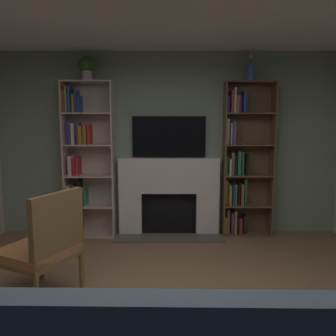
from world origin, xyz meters
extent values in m
cube|color=gray|center=(0.00, 2.71, 1.33)|extent=(5.14, 0.06, 2.67)
cube|color=white|center=(-0.57, 2.58, 0.31)|extent=(0.33, 0.21, 0.63)
cube|color=white|center=(0.57, 2.58, 0.31)|extent=(0.33, 0.21, 0.63)
cube|color=white|center=(0.00, 2.58, 0.88)|extent=(1.46, 0.21, 0.51)
cube|color=black|center=(0.00, 2.64, 0.31)|extent=(0.80, 0.08, 0.63)
cube|color=#5B5D53|center=(0.00, 2.32, 0.01)|extent=(1.56, 0.30, 0.03)
cube|color=black|center=(0.00, 2.65, 1.44)|extent=(1.07, 0.06, 0.60)
cube|color=beige|center=(-1.49, 2.52, 1.11)|extent=(0.02, 0.33, 2.22)
cube|color=beige|center=(-0.80, 2.52, 1.11)|extent=(0.02, 0.33, 2.22)
cube|color=beige|center=(-1.14, 2.67, 1.11)|extent=(0.71, 0.02, 2.22)
cube|color=beige|center=(-1.14, 2.52, 0.01)|extent=(0.67, 0.33, 0.02)
cube|color=#295587|center=(-1.45, 2.53, 0.14)|extent=(0.03, 0.26, 0.24)
cube|color=black|center=(-1.42, 2.57, 0.20)|extent=(0.03, 0.19, 0.37)
cube|color=brown|center=(-1.37, 2.54, 0.15)|extent=(0.03, 0.24, 0.26)
cube|color=#A3231C|center=(-1.32, 2.52, 0.21)|extent=(0.04, 0.27, 0.38)
cube|color=beige|center=(-1.14, 2.52, 0.44)|extent=(0.67, 0.33, 0.02)
cube|color=beige|center=(-1.45, 2.53, 0.60)|extent=(0.04, 0.26, 0.29)
cube|color=brown|center=(-1.40, 2.57, 0.60)|extent=(0.04, 0.19, 0.30)
cube|color=black|center=(-1.35, 2.54, 0.57)|extent=(0.02, 0.24, 0.23)
cube|color=black|center=(-1.31, 2.56, 0.64)|extent=(0.04, 0.20, 0.37)
cube|color=beige|center=(-1.27, 2.52, 0.57)|extent=(0.04, 0.27, 0.24)
cube|color=#347E49|center=(-1.22, 2.55, 0.57)|extent=(0.02, 0.21, 0.23)
cube|color=beige|center=(-1.14, 2.52, 0.89)|extent=(0.67, 0.33, 0.02)
cube|color=#AF3934|center=(-1.45, 2.57, 1.04)|extent=(0.03, 0.18, 0.28)
cube|color=beige|center=(-1.41, 2.53, 1.04)|extent=(0.04, 0.27, 0.28)
cube|color=#AA2536|center=(-1.35, 2.54, 1.02)|extent=(0.03, 0.24, 0.24)
cube|color=#BA2D2C|center=(-1.32, 2.55, 1.03)|extent=(0.04, 0.22, 0.26)
cube|color=beige|center=(-1.14, 2.52, 1.33)|extent=(0.67, 0.33, 0.02)
cube|color=#5F2C6E|center=(-1.45, 2.57, 1.50)|extent=(0.04, 0.18, 0.31)
cube|color=#2F418E|center=(-1.41, 2.55, 1.50)|extent=(0.04, 0.21, 0.32)
cube|color=beige|center=(-1.35, 2.54, 1.49)|extent=(0.04, 0.25, 0.30)
cube|color=#4E427B|center=(-1.30, 2.55, 1.50)|extent=(0.04, 0.21, 0.30)
cube|color=olive|center=(-1.25, 2.53, 1.48)|extent=(0.04, 0.26, 0.27)
cube|color=#A17334|center=(-1.19, 2.55, 1.48)|extent=(0.04, 0.22, 0.27)
cube|color=red|center=(-1.14, 2.55, 1.49)|extent=(0.03, 0.23, 0.29)
cube|color=beige|center=(-1.14, 2.52, 1.78)|extent=(0.67, 0.33, 0.02)
cube|color=#93523D|center=(-1.46, 2.54, 1.94)|extent=(0.02, 0.25, 0.30)
cube|color=#A68438|center=(-1.42, 2.53, 1.97)|extent=(0.03, 0.26, 0.36)
cube|color=#204A96|center=(-1.38, 2.52, 1.97)|extent=(0.03, 0.27, 0.36)
cube|color=#A38724|center=(-1.34, 2.56, 1.92)|extent=(0.03, 0.21, 0.26)
cube|color=#30498F|center=(-1.31, 2.57, 1.95)|extent=(0.03, 0.19, 0.32)
cube|color=#2E4590|center=(-1.27, 2.56, 1.91)|extent=(0.03, 0.21, 0.24)
cube|color=beige|center=(-1.14, 2.52, 2.22)|extent=(0.67, 0.33, 0.02)
cube|color=brown|center=(0.80, 2.54, 1.11)|extent=(0.02, 0.28, 2.22)
cube|color=brown|center=(1.49, 2.54, 1.11)|extent=(0.02, 0.28, 2.22)
cube|color=brown|center=(1.14, 2.67, 1.11)|extent=(0.71, 0.02, 2.22)
cube|color=brown|center=(1.14, 2.54, 0.01)|extent=(0.67, 0.28, 0.02)
cube|color=olive|center=(0.83, 2.57, 0.14)|extent=(0.03, 0.19, 0.25)
cube|color=olive|center=(0.88, 2.58, 0.20)|extent=(0.04, 0.16, 0.37)
cube|color=#673367|center=(0.93, 2.55, 0.18)|extent=(0.03, 0.22, 0.32)
cube|color=olive|center=(0.97, 2.55, 0.19)|extent=(0.04, 0.22, 0.35)
cube|color=black|center=(1.01, 2.55, 0.15)|extent=(0.02, 0.22, 0.27)
cube|color=#B73931|center=(1.06, 2.58, 0.13)|extent=(0.04, 0.16, 0.23)
cube|color=#252325|center=(1.12, 2.57, 0.15)|extent=(0.04, 0.18, 0.27)
cube|color=brown|center=(1.14, 2.54, 0.44)|extent=(0.67, 0.28, 0.02)
cube|color=olive|center=(0.84, 2.58, 0.64)|extent=(0.04, 0.16, 0.36)
cube|color=olive|center=(0.89, 2.55, 0.61)|extent=(0.04, 0.22, 0.30)
cube|color=navy|center=(0.94, 2.56, 0.61)|extent=(0.04, 0.20, 0.31)
cube|color=olive|center=(0.98, 2.57, 0.61)|extent=(0.02, 0.17, 0.31)
cube|color=black|center=(1.02, 2.58, 0.60)|extent=(0.02, 0.17, 0.29)
cube|color=#985E35|center=(1.06, 2.55, 0.61)|extent=(0.03, 0.22, 0.31)
cube|color=#2A7139|center=(1.11, 2.56, 0.65)|extent=(0.02, 0.21, 0.38)
cube|color=brown|center=(1.14, 2.54, 0.89)|extent=(0.67, 0.28, 0.02)
cube|color=#397C43|center=(0.83, 2.58, 1.04)|extent=(0.03, 0.17, 0.28)
cube|color=beige|center=(0.87, 2.54, 1.02)|extent=(0.03, 0.24, 0.23)
cube|color=brown|center=(0.92, 2.56, 1.06)|extent=(0.04, 0.19, 0.33)
cube|color=black|center=(0.96, 2.58, 1.04)|extent=(0.03, 0.17, 0.28)
cube|color=#2E7751|center=(1.01, 2.56, 1.07)|extent=(0.04, 0.20, 0.34)
cube|color=#366E39|center=(1.06, 2.57, 1.06)|extent=(0.03, 0.17, 0.33)
cube|color=black|center=(1.11, 2.55, 1.05)|extent=(0.03, 0.22, 0.31)
cube|color=brown|center=(1.14, 2.54, 1.33)|extent=(0.67, 0.28, 0.02)
cube|color=beige|center=(0.84, 2.58, 1.52)|extent=(0.04, 0.16, 0.36)
cube|color=beige|center=(0.89, 2.57, 1.50)|extent=(0.02, 0.19, 0.30)
cube|color=#533F7A|center=(0.92, 2.55, 1.51)|extent=(0.04, 0.23, 0.32)
cube|color=brown|center=(1.14, 2.54, 1.78)|extent=(0.67, 0.28, 0.02)
cube|color=#30458F|center=(0.84, 2.58, 1.91)|extent=(0.04, 0.17, 0.24)
cube|color=#B3322C|center=(0.88, 2.54, 1.94)|extent=(0.03, 0.23, 0.31)
cube|color=beige|center=(0.92, 2.55, 1.96)|extent=(0.03, 0.22, 0.35)
cube|color=#935A30|center=(0.96, 2.55, 1.91)|extent=(0.04, 0.23, 0.24)
cube|color=#663474|center=(1.00, 2.58, 1.91)|extent=(0.04, 0.16, 0.24)
cube|color=navy|center=(1.05, 2.54, 1.94)|extent=(0.02, 0.23, 0.30)
cube|color=navy|center=(1.09, 2.58, 1.94)|extent=(0.04, 0.16, 0.30)
cube|color=brown|center=(1.14, 2.54, 2.22)|extent=(0.67, 0.28, 0.02)
cylinder|color=beige|center=(-1.14, 2.53, 2.29)|extent=(0.14, 0.14, 0.14)
sphere|color=#326425|center=(-1.14, 2.53, 2.45)|extent=(0.23, 0.23, 0.23)
cylinder|color=#44679E|center=(1.14, 2.53, 2.34)|extent=(0.11, 0.11, 0.23)
cylinder|color=#4C7F3F|center=(1.14, 2.53, 2.52)|extent=(0.01, 0.01, 0.13)
sphere|color=#EBC551|center=(1.14, 2.53, 2.58)|extent=(0.05, 0.05, 0.05)
cylinder|color=#4C7F3F|center=(1.14, 2.53, 2.51)|extent=(0.01, 0.01, 0.11)
sphere|color=#EBC551|center=(1.14, 2.53, 2.56)|extent=(0.05, 0.05, 0.05)
cylinder|color=#4C7F3F|center=(1.15, 2.53, 2.51)|extent=(0.01, 0.01, 0.10)
sphere|color=#EBC551|center=(1.15, 2.53, 2.56)|extent=(0.06, 0.06, 0.06)
cylinder|color=brown|center=(-1.11, 0.32, 0.21)|extent=(0.04, 0.04, 0.43)
cylinder|color=brown|center=(-0.86, 0.82, 0.21)|extent=(0.04, 0.04, 0.43)
cylinder|color=brown|center=(-1.34, 1.06, 0.21)|extent=(0.04, 0.04, 0.43)
cube|color=#B87A46|center=(-1.23, 0.69, 0.47)|extent=(0.78, 0.80, 0.08)
cube|color=brown|center=(-1.23, 0.69, 0.41)|extent=(0.78, 0.80, 0.04)
cube|color=brown|center=(-0.99, 0.57, 0.73)|extent=(0.32, 0.57, 0.61)
camera|label=1|loc=(-0.01, -2.36, 1.64)|focal=36.46mm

